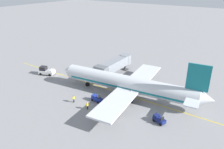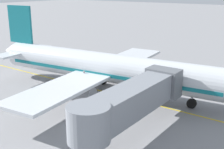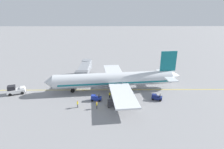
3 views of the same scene
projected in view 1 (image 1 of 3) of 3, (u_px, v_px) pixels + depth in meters
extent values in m
plane|color=gray|center=(128.00, 95.00, 52.88)|extent=(400.00, 400.00, 0.00)
cube|color=gold|center=(128.00, 95.00, 52.88)|extent=(0.24, 80.00, 0.01)
cylinder|color=silver|center=(127.00, 83.00, 51.32)|extent=(7.23, 32.21, 3.70)
cube|color=#14707A|center=(127.00, 85.00, 51.50)|extent=(6.98, 29.67, 0.44)
cone|color=silver|center=(68.00, 70.00, 58.64)|extent=(3.87, 2.79, 3.63)
cone|color=silver|center=(208.00, 100.00, 43.79)|extent=(3.44, 3.13, 3.14)
cube|color=black|center=(73.00, 69.00, 57.62)|extent=(2.88, 1.40, 0.60)
cube|color=silver|center=(131.00, 87.00, 51.15)|extent=(30.39, 8.50, 0.36)
cylinder|color=gray|center=(118.00, 101.00, 47.51)|extent=(2.34, 3.40, 2.00)
cylinder|color=gray|center=(137.00, 82.00, 56.46)|extent=(2.34, 3.40, 2.00)
cube|color=#14707A|center=(198.00, 78.00, 43.12)|extent=(0.81, 4.41, 5.50)
cube|color=silver|center=(194.00, 96.00, 44.80)|extent=(10.23, 3.69, 0.24)
cylinder|color=black|center=(88.00, 84.00, 57.17)|extent=(0.57, 1.14, 1.10)
cylinder|color=gray|center=(87.00, 79.00, 56.56)|extent=(0.24, 0.24, 2.00)
cylinder|color=black|center=(131.00, 100.00, 49.68)|extent=(0.57, 1.14, 1.10)
cylinder|color=gray|center=(131.00, 94.00, 49.07)|extent=(0.24, 0.24, 2.00)
cylinder|color=black|center=(139.00, 92.00, 53.42)|extent=(0.57, 1.14, 1.10)
cylinder|color=gray|center=(139.00, 86.00, 52.81)|extent=(0.24, 0.24, 2.00)
cube|color=gray|center=(113.00, 65.00, 61.63)|extent=(13.06, 2.80, 2.60)
cube|color=slate|center=(101.00, 72.00, 57.27)|extent=(2.00, 3.50, 2.99)
cylinder|color=gray|center=(125.00, 59.00, 66.60)|extent=(3.36, 3.36, 2.86)
cylinder|color=#4C4C51|center=(125.00, 66.00, 67.55)|extent=(0.70, 0.70, 2.19)
cube|color=#38383A|center=(125.00, 69.00, 67.95)|extent=(1.80, 1.80, 0.16)
cube|color=silver|center=(47.00, 72.00, 64.13)|extent=(3.59, 4.89, 0.90)
cube|color=black|center=(43.00, 68.00, 63.95)|extent=(2.19, 2.31, 1.10)
cube|color=silver|center=(51.00, 70.00, 63.55)|extent=(2.14, 1.68, 0.36)
cylinder|color=black|center=(53.00, 72.00, 64.83)|extent=(0.61, 0.87, 0.80)
cylinder|color=black|center=(50.00, 75.00, 63.17)|extent=(0.61, 0.87, 0.80)
cylinder|color=black|center=(44.00, 72.00, 65.46)|extent=(0.61, 0.87, 0.80)
cylinder|color=black|center=(41.00, 74.00, 63.79)|extent=(0.61, 0.87, 0.80)
cube|color=navy|center=(159.00, 120.00, 42.53)|extent=(1.96, 2.76, 0.70)
cube|color=navy|center=(157.00, 116.00, 42.81)|extent=(1.31, 1.33, 0.44)
cube|color=black|center=(162.00, 119.00, 41.76)|extent=(0.85, 0.43, 0.64)
cylinder|color=black|center=(159.00, 117.00, 42.37)|extent=(0.16, 0.27, 0.54)
cylinder|color=black|center=(154.00, 120.00, 43.02)|extent=(0.37, 0.59, 0.56)
cylinder|color=black|center=(158.00, 118.00, 43.61)|extent=(0.37, 0.59, 0.56)
cylinder|color=black|center=(161.00, 125.00, 41.73)|extent=(0.37, 0.59, 0.56)
cylinder|color=black|center=(164.00, 123.00, 42.32)|extent=(0.37, 0.59, 0.56)
cube|color=#1E339E|center=(97.00, 99.00, 50.06)|extent=(1.39, 2.59, 0.70)
cube|color=#1E339E|center=(95.00, 96.00, 50.23)|extent=(1.10, 1.13, 0.44)
cube|color=black|center=(99.00, 97.00, 49.41)|extent=(0.85, 0.23, 0.64)
cylinder|color=black|center=(96.00, 96.00, 49.88)|extent=(0.10, 0.27, 0.54)
cylinder|color=black|center=(92.00, 100.00, 50.31)|extent=(0.24, 0.57, 0.56)
cylinder|color=black|center=(96.00, 98.00, 51.09)|extent=(0.24, 0.57, 0.56)
cylinder|color=black|center=(98.00, 102.00, 49.31)|extent=(0.24, 0.57, 0.56)
cylinder|color=black|center=(101.00, 100.00, 50.09)|extent=(0.24, 0.57, 0.56)
cube|color=#4C4C51|center=(103.00, 111.00, 45.88)|extent=(1.44, 2.28, 0.12)
cube|color=#2D2D33|center=(103.00, 108.00, 45.63)|extent=(1.37, 2.17, 1.10)
cylinder|color=#4C4C51|center=(97.00, 109.00, 46.55)|extent=(0.12, 0.70, 0.07)
cylinder|color=black|center=(98.00, 112.00, 45.91)|extent=(0.14, 0.37, 0.36)
cylinder|color=black|center=(101.00, 109.00, 46.79)|extent=(0.14, 0.37, 0.36)
cylinder|color=black|center=(105.00, 114.00, 45.15)|extent=(0.14, 0.37, 0.36)
cylinder|color=black|center=(108.00, 112.00, 46.03)|extent=(0.14, 0.37, 0.36)
cube|color=#4C4C51|center=(114.00, 115.00, 44.47)|extent=(1.44, 2.28, 0.12)
cube|color=#999EA3|center=(114.00, 112.00, 44.23)|extent=(1.37, 2.17, 1.10)
cylinder|color=#4C4C51|center=(107.00, 113.00, 45.14)|extent=(0.12, 0.70, 0.07)
cylinder|color=black|center=(109.00, 116.00, 44.51)|extent=(0.14, 0.37, 0.36)
cylinder|color=black|center=(111.00, 113.00, 45.38)|extent=(0.14, 0.37, 0.36)
cylinder|color=black|center=(116.00, 119.00, 43.74)|extent=(0.14, 0.37, 0.36)
cylinder|color=black|center=(118.00, 116.00, 44.62)|extent=(0.14, 0.37, 0.36)
cylinder|color=#232328|center=(112.00, 101.00, 49.38)|extent=(0.15, 0.15, 0.85)
cylinder|color=#232328|center=(112.00, 101.00, 49.56)|extent=(0.15, 0.15, 0.85)
cube|color=yellow|center=(112.00, 98.00, 49.18)|extent=(0.44, 0.44, 0.60)
cylinder|color=yellow|center=(113.00, 99.00, 48.98)|extent=(0.22, 0.22, 0.57)
cylinder|color=yellow|center=(112.00, 98.00, 49.43)|extent=(0.22, 0.22, 0.57)
sphere|color=beige|center=(112.00, 97.00, 49.01)|extent=(0.22, 0.22, 0.22)
cube|color=red|center=(112.00, 97.00, 49.01)|extent=(0.24, 0.24, 0.10)
cylinder|color=#232328|center=(87.00, 108.00, 46.95)|extent=(0.15, 0.15, 0.85)
cylinder|color=#232328|center=(88.00, 107.00, 47.10)|extent=(0.15, 0.15, 0.85)
cube|color=yellow|center=(87.00, 105.00, 46.74)|extent=(0.38, 0.24, 0.60)
cylinder|color=yellow|center=(87.00, 105.00, 46.57)|extent=(0.22, 0.09, 0.57)
cylinder|color=yellow|center=(88.00, 104.00, 46.95)|extent=(0.22, 0.09, 0.57)
sphere|color=beige|center=(87.00, 103.00, 46.57)|extent=(0.22, 0.22, 0.22)
cube|color=red|center=(87.00, 103.00, 46.56)|extent=(0.26, 0.08, 0.10)
cylinder|color=#232328|center=(74.00, 100.00, 49.78)|extent=(0.15, 0.15, 0.85)
cylinder|color=#232328|center=(73.00, 101.00, 49.63)|extent=(0.15, 0.15, 0.85)
cube|color=yellow|center=(74.00, 98.00, 49.42)|extent=(0.38, 0.25, 0.60)
cylinder|color=yellow|center=(74.00, 98.00, 49.63)|extent=(0.22, 0.09, 0.57)
cylinder|color=yellow|center=(73.00, 98.00, 49.24)|extent=(0.22, 0.09, 0.57)
sphere|color=#997051|center=(73.00, 96.00, 49.25)|extent=(0.22, 0.22, 0.22)
cube|color=red|center=(73.00, 96.00, 49.24)|extent=(0.27, 0.08, 0.10)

